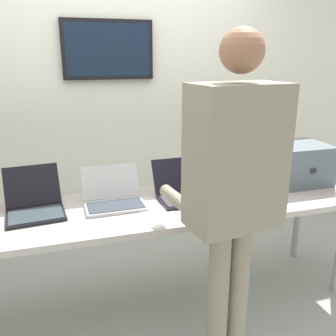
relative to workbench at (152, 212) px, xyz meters
The scene contains 10 objects.
ground 0.71m from the workbench, ahead, with size 8.00×8.00×0.04m, color #969F98.
back_wall 1.28m from the workbench, 90.08° to the left, with size 8.00×0.11×2.57m.
workbench is the anchor object (origin of this frame).
equipment_box 1.18m from the workbench, ahead, with size 0.42×0.38×0.30m.
laptop_station_1 0.73m from the workbench, behind, with size 0.37×0.42×0.25m.
laptop_station_2 0.27m from the workbench, 158.51° to the left, with size 0.38×0.35×0.22m.
laptop_station_3 0.28m from the workbench, 15.71° to the left, with size 0.38×0.37×0.24m.
laptop_station_4 0.72m from the workbench, ahead, with size 0.36×0.34×0.27m.
person 0.78m from the workbench, 68.10° to the right, with size 0.49×0.63×1.78m.
paper_sheet 0.18m from the workbench, 84.53° to the right, with size 0.24×0.31×0.00m.
Camera 1 is at (-0.53, -2.10, 1.66)m, focal length 38.91 mm.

